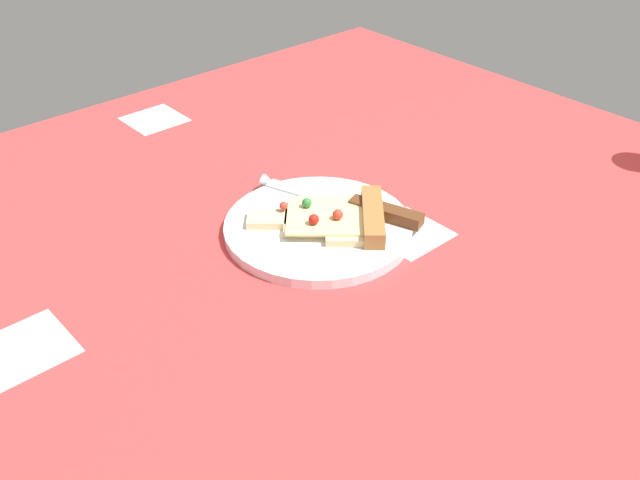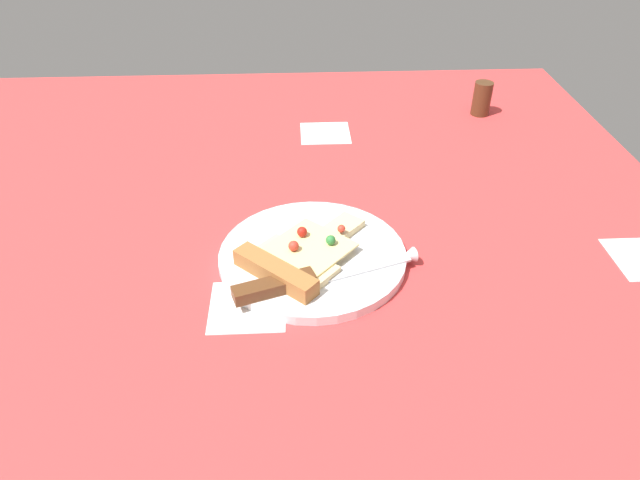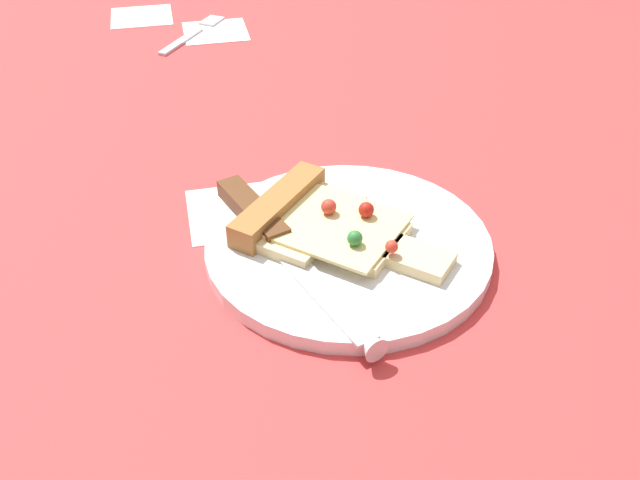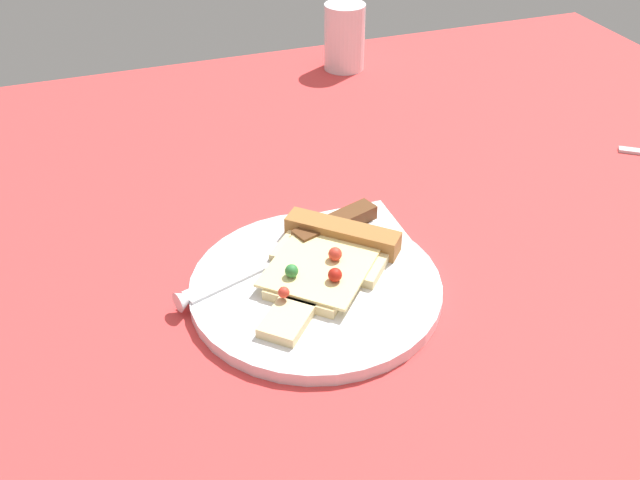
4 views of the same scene
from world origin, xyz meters
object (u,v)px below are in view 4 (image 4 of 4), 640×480
plate (316,288)px  drinking_glass (344,37)px  knife (301,242)px  pizza_slice (326,261)px

plate → drinking_glass: bearing=-24.0°
knife → drinking_glass: bearing=-45.1°
plate → pizza_slice: bearing=-42.8°
pizza_slice → drinking_glass: size_ratio=1.76×
pizza_slice → drinking_glass: 54.10cm
pizza_slice → knife: bearing=-30.8°
pizza_slice → plate: bearing=89.7°
knife → drinking_glass: drinking_glass is taller
pizza_slice → drinking_glass: bearing=-70.5°
drinking_glass → plate: bearing=156.0°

